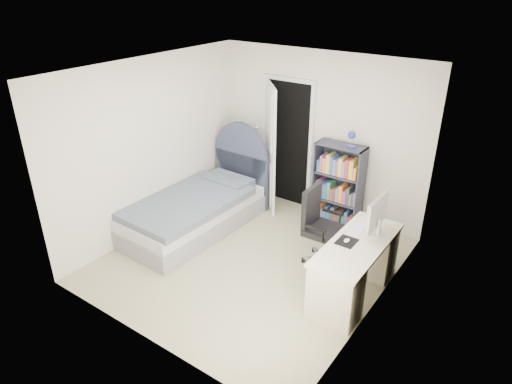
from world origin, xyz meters
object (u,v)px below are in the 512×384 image
Objects in this scene: bookcase at (338,189)px; desk at (356,266)px; bed at (199,208)px; office_chair at (319,222)px; floor_lamp at (256,166)px; nightstand at (236,174)px.

bookcase reaches higher than desk.
bed reaches higher than office_chair.
floor_lamp reaches higher than office_chair.
desk is at bearing -2.89° from bed.
office_chair reaches higher than nightstand.
bookcase reaches higher than floor_lamp.
office_chair is (1.87, 0.24, 0.26)m from bed.
nightstand is 0.49× the size of floor_lamp.
bed is 1.20m from nightstand.
bookcase is 1.68m from desk.
bed is 1.90m from office_chair.
floor_lamp is at bearing 148.38° from desk.
bookcase is at bearing 102.67° from office_chair.
floor_lamp is 1.18× the size of office_chair.
office_chair is at bearing -24.41° from nightstand.
bed is 2.56m from desk.
desk reaches higher than office_chair.
office_chair is at bearing -77.33° from bookcase.
office_chair is (0.23, -1.02, -0.02)m from bookcase.
bed is at bearing 177.11° from desk.
bed is 1.44m from floor_lamp.
bookcase is at bearing 37.50° from bed.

